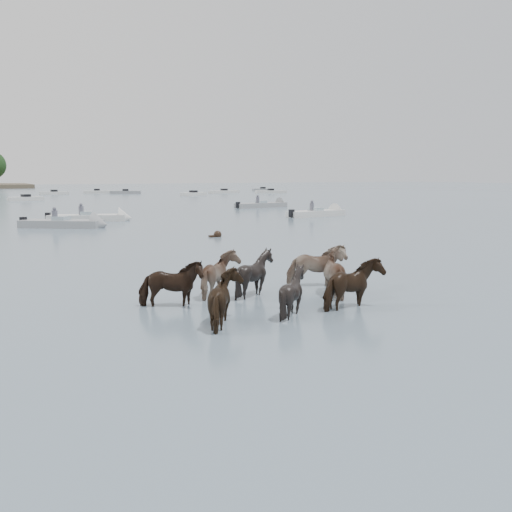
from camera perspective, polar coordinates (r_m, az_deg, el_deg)
name	(u,v)px	position (r m, az deg, el deg)	size (l,w,h in m)	color
ground	(191,305)	(14.07, -6.92, -5.18)	(400.00, 400.00, 0.00)	slate
pony_herd	(275,282)	(14.26, 2.02, -2.80)	(6.59, 4.39, 1.48)	black
swimming_pony	(217,235)	(29.39, -4.17, 2.23)	(0.72, 0.44, 0.44)	black
motorboat_b	(73,224)	(36.54, -18.78, 3.23)	(5.57, 4.47, 1.92)	gray
motorboat_c	(98,218)	(41.20, -16.35, 3.89)	(6.12, 3.45, 1.92)	silver
motorboat_d	(323,213)	(44.92, 7.09, 4.53)	(5.84, 2.33, 1.92)	silver
motorboat_e	(267,205)	(56.81, 1.21, 5.42)	(6.40, 2.26, 1.92)	gray
distant_flotilla	(9,196)	(90.51, -24.73, 5.83)	(104.93, 29.83, 0.93)	silver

